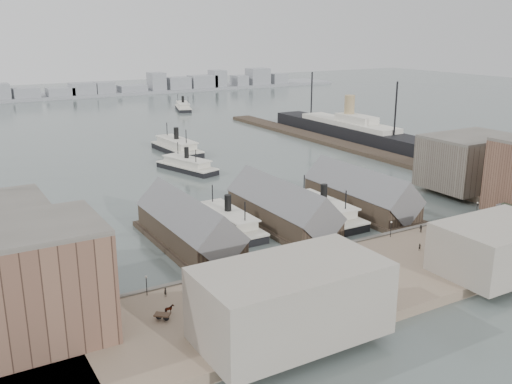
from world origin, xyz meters
TOP-DOWN VIEW (x-y plane):
  - ground at (0.00, 0.00)m, footprint 900.00×900.00m
  - quay at (0.00, -20.00)m, footprint 180.00×30.00m
  - seawall at (0.00, -5.20)m, footprint 180.00×1.20m
  - east_wharf at (78.00, 90.00)m, footprint 10.00×180.00m
  - ferry_shed_west at (-26.00, 16.88)m, footprint 14.00×42.00m
  - ferry_shed_center at (0.00, 16.88)m, footprint 14.00×42.00m
  - ferry_shed_east at (26.00, 16.88)m, footprint 14.00×42.00m
  - warehouse_east_back at (68.00, 15.00)m, footprint 28.00×20.00m
  - street_bldg_center at (20.00, -32.00)m, footprint 24.00×16.00m
  - street_bldg_west at (-30.00, -32.00)m, footprint 30.00×16.00m
  - lamp_post_far_w at (-45.00, -7.00)m, footprint 0.44×0.44m
  - lamp_post_near_w at (-15.00, -7.00)m, footprint 0.44×0.44m
  - lamp_post_near_e at (15.00, -7.00)m, footprint 0.44×0.44m
  - lamp_post_far_e at (45.00, -7.00)m, footprint 0.44×0.44m
  - far_shore at (-2.07, 334.14)m, footprint 500.00×40.00m
  - ferry_docked_west at (-13.00, 21.81)m, footprint 8.17×27.25m
  - ferry_docked_east at (13.00, 16.52)m, footprint 8.50×28.34m
  - ferry_open_near at (2.96, 83.89)m, footprint 14.91×26.78m
  - ferry_open_mid at (11.81, 114.22)m, footprint 11.09×31.51m
  - ferry_open_far at (63.97, 228.39)m, footprint 15.00×27.08m
  - ocean_steamer at (92.00, 102.50)m, footprint 13.67×99.87m
  - horse_cart_left at (-44.58, -15.96)m, footprint 4.41×4.03m
  - horse_cart_center at (-2.13, -20.74)m, footprint 5.00×1.86m
  - horse_cart_right at (26.22, -24.80)m, footprint 4.83×3.49m
  - pedestrian_0 at (-42.22, -9.11)m, footprint 0.65×0.74m
  - pedestrian_1 at (-32.80, -16.98)m, footprint 0.97×0.84m
  - pedestrian_2 at (-15.92, -13.40)m, footprint 0.92×1.27m
  - pedestrian_3 at (-14.57, -25.78)m, footprint 0.43×0.98m
  - pedestrian_4 at (-4.25, -17.78)m, footprint 0.76×0.92m
  - pedestrian_5 at (14.69, -16.52)m, footprint 0.67×0.55m
  - pedestrian_6 at (23.51, -8.26)m, footprint 1.02×1.09m
  - pedestrian_7 at (22.88, -24.95)m, footprint 0.78×1.13m

SIDE VIEW (x-z plane):
  - ground at x=0.00m, z-range 0.00..0.00m
  - east_wharf at x=78.00m, z-range 0.00..1.60m
  - quay at x=0.00m, z-range 0.00..2.00m
  - seawall at x=0.00m, z-range 0.00..2.30m
  - ferry_open_near at x=2.96m, z-range -2.43..6.73m
  - ferry_open_far at x=63.97m, z-range -2.46..6.80m
  - ferry_docked_west at x=-13.00m, z-range -2.58..7.15m
  - ferry_docked_east at x=13.00m, z-range -2.69..7.43m
  - ferry_open_mid at x=11.81m, z-range -2.94..8.14m
  - horse_cart_left at x=-44.58m, z-range 2.02..3.58m
  - pedestrian_7 at x=22.88m, z-range 2.00..3.60m
  - pedestrian_4 at x=-4.25m, z-range 2.00..3.60m
  - pedestrian_5 at x=14.69m, z-range 2.00..3.62m
  - pedestrian_3 at x=-14.57m, z-range 2.00..3.65m
  - horse_cart_center at x=-2.13m, z-range 2.00..3.66m
  - horse_cart_right at x=26.22m, z-range 2.00..3.68m
  - pedestrian_0 at x=-42.22m, z-range 2.00..3.69m
  - pedestrian_1 at x=-32.80m, z-range 2.00..3.71m
  - pedestrian_2 at x=-15.92m, z-range 2.00..3.76m
  - pedestrian_6 at x=23.51m, z-range 2.00..3.80m
  - far_shore at x=-2.07m, z-range -3.96..11.77m
  - ocean_steamer at x=92.00m, z-range -5.69..14.28m
  - ferry_shed_west at x=-26.00m, z-range -1.66..10.94m
  - ferry_shed_center at x=0.00m, z-range -1.66..10.94m
  - ferry_shed_east at x=26.00m, z-range -1.66..10.94m
  - lamp_post_far_w at x=-45.00m, z-range 2.75..6.67m
  - lamp_post_near_w at x=-15.00m, z-range 2.75..6.67m
  - lamp_post_near_e at x=15.00m, z-range 2.75..6.67m
  - lamp_post_far_e at x=45.00m, z-range 2.75..6.67m
  - street_bldg_center at x=20.00m, z-range 2.00..12.00m
  - street_bldg_west at x=-30.00m, z-range 2.00..14.00m
  - warehouse_east_back at x=68.00m, z-range 2.00..17.00m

